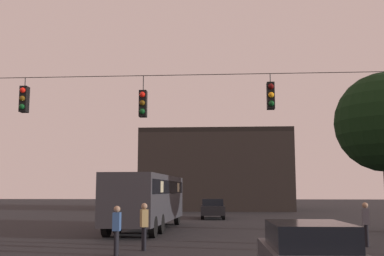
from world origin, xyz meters
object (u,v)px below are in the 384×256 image
(car_far_left, at_px, (213,208))
(pedestrian_crossing_center, at_px, (117,227))
(pedestrian_crossing_left, at_px, (144,223))
(pedestrian_crossing_right, at_px, (366,221))
(city_bus, at_px, (148,196))

(car_far_left, distance_m, pedestrian_crossing_center, 20.93)
(pedestrian_crossing_left, relative_size, pedestrian_crossing_right, 1.00)
(city_bus, distance_m, pedestrian_crossing_left, 8.90)
(city_bus, bearing_deg, pedestrian_crossing_center, -86.65)
(city_bus, height_order, pedestrian_crossing_center, city_bus)
(pedestrian_crossing_left, bearing_deg, pedestrian_crossing_center, -117.62)
(pedestrian_crossing_right, bearing_deg, pedestrian_crossing_center, -161.54)
(pedestrian_crossing_right, bearing_deg, car_far_left, 110.04)
(car_far_left, distance_m, pedestrian_crossing_left, 19.50)
(city_bus, xyz_separation_m, pedestrian_crossing_center, (0.59, -10.11, -0.93))
(city_bus, height_order, pedestrian_crossing_right, city_bus)
(city_bus, bearing_deg, car_far_left, 72.41)
(car_far_left, bearing_deg, city_bus, -107.59)
(pedestrian_crossing_left, height_order, pedestrian_crossing_right, pedestrian_crossing_left)
(car_far_left, height_order, pedestrian_crossing_right, pedestrian_crossing_right)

